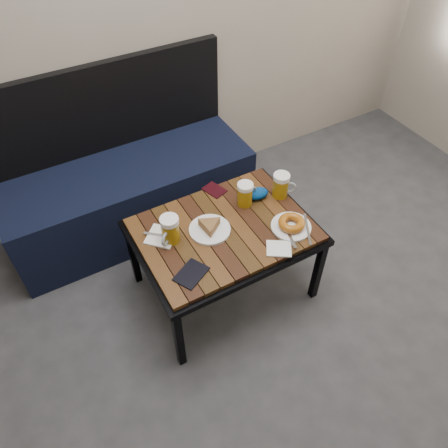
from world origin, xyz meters
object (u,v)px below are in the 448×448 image
bench (129,189)px  plate_pie (210,227)px  passport_burgundy (214,190)px  knit_pouch (257,194)px  plate_bagel (291,225)px  beer_mug_centre (245,194)px  beer_mug_right (281,185)px  cafe_table (224,234)px  beer_mug_left (170,230)px  passport_navy (191,274)px

bench → plate_pie: bearing=-76.0°
passport_burgundy → knit_pouch: size_ratio=0.96×
plate_bagel → knit_pouch: bearing=95.9°
beer_mug_centre → beer_mug_right: beer_mug_right is taller
plate_bagel → plate_pie: bearing=153.3°
cafe_table → beer_mug_left: (-0.25, 0.05, 0.11)m
beer_mug_left → beer_mug_right: size_ratio=1.04×
beer_mug_right → plate_pie: bearing=-142.3°
beer_mug_centre → plate_pie: bearing=-171.6°
bench → plate_bagel: (0.52, -0.86, 0.22)m
beer_mug_centre → plate_pie: beer_mug_centre is taller
bench → cafe_table: (0.24, -0.71, 0.16)m
bench → plate_pie: bench is taller
beer_mug_centre → plate_bagel: beer_mug_centre is taller
bench → knit_pouch: bearing=-51.0°
knit_pouch → beer_mug_left: bearing=-174.2°
passport_burgundy → cafe_table: bearing=-126.8°
cafe_table → knit_pouch: (0.25, 0.11, 0.07)m
plate_bagel → passport_burgundy: (-0.19, 0.41, -0.02)m
cafe_table → passport_navy: 0.31m
bench → beer_mug_right: (0.60, -0.65, 0.27)m
bench → knit_pouch: size_ratio=11.97×
plate_bagel → passport_burgundy: plate_bagel is taller
beer_mug_right → beer_mug_centre: bearing=-158.9°
plate_pie → bench: bearing=104.0°
beer_mug_right → knit_pouch: beer_mug_right is taller
passport_navy → knit_pouch: knit_pouch is taller
cafe_table → plate_bagel: plate_bagel is taller
beer_mug_left → plate_bagel: bearing=118.6°
passport_navy → knit_pouch: bearing=90.6°
plate_bagel → passport_burgundy: size_ratio=2.13×
cafe_table → passport_burgundy: size_ratio=7.46×
knit_pouch → passport_burgundy: bearing=136.8°
beer_mug_right → passport_navy: (-0.62, -0.23, -0.06)m
bench → passport_burgundy: bearing=-54.1°
beer_mug_left → beer_mug_right: 0.61m
beer_mug_left → plate_bagel: beer_mug_left is taller
beer_mug_left → beer_mug_centre: beer_mug_left is taller
beer_mug_left → bench: bearing=-130.6°
plate_pie → plate_bagel: size_ratio=0.82×
beer_mug_centre → plate_bagel: size_ratio=0.53×
beer_mug_right → passport_navy: beer_mug_right is taller
beer_mug_right → knit_pouch: bearing=-169.5°
plate_bagel → passport_navy: bearing=-178.5°
beer_mug_centre → knit_pouch: 0.08m
beer_mug_right → plate_bagel: (-0.09, -0.22, -0.04)m
beer_mug_left → beer_mug_right: bearing=140.9°
cafe_table → beer_mug_centre: size_ratio=6.65×
beer_mug_right → passport_navy: size_ratio=0.93×
cafe_table → knit_pouch: knit_pouch is taller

